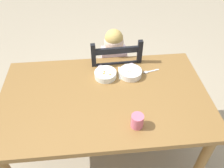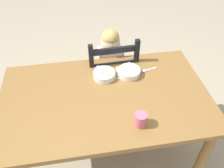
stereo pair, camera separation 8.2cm
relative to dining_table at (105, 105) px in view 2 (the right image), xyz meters
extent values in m
plane|color=tan|center=(0.00, 0.00, -0.65)|extent=(8.00, 8.00, 0.00)
cube|color=olive|center=(0.00, 0.00, 0.08)|extent=(1.51, 0.91, 0.04)
cylinder|color=olive|center=(0.68, -0.38, -0.30)|extent=(0.07, 0.07, 0.71)
cylinder|color=olive|center=(-0.68, 0.38, -0.30)|extent=(0.07, 0.07, 0.71)
cylinder|color=olive|center=(0.68, 0.38, -0.30)|extent=(0.07, 0.07, 0.71)
cube|color=black|center=(0.12, 0.55, -0.20)|extent=(0.44, 0.44, 0.02)
cube|color=black|center=(0.31, 0.75, -0.43)|extent=(0.04, 0.04, 0.44)
cube|color=black|center=(-0.07, 0.74, -0.43)|extent=(0.04, 0.04, 0.44)
cube|color=black|center=(0.32, 0.37, -0.43)|extent=(0.04, 0.04, 0.44)
cube|color=black|center=(-0.06, 0.36, -0.43)|extent=(0.04, 0.04, 0.44)
cube|color=black|center=(0.32, 0.37, 0.05)|extent=(0.04, 0.04, 0.49)
cube|color=black|center=(-0.06, 0.36, 0.05)|extent=(0.04, 0.04, 0.49)
cube|color=black|center=(0.13, 0.36, 0.23)|extent=(0.36, 0.04, 0.05)
cube|color=black|center=(0.13, 0.36, 0.08)|extent=(0.36, 0.04, 0.05)
cube|color=silver|center=(0.12, 0.52, -0.03)|extent=(0.22, 0.14, 0.32)
sphere|color=beige|center=(0.12, 0.52, 0.20)|extent=(0.17, 0.17, 0.17)
sphere|color=tan|center=(0.12, 0.52, 0.24)|extent=(0.16, 0.16, 0.16)
cylinder|color=#3F4C72|center=(0.07, 0.40, -0.42)|extent=(0.07, 0.07, 0.46)
cylinder|color=#3F4C72|center=(0.18, 0.40, -0.42)|extent=(0.07, 0.07, 0.46)
cylinder|color=silver|center=(-0.01, 0.42, 0.05)|extent=(0.06, 0.24, 0.13)
cylinder|color=silver|center=(0.25, 0.42, 0.05)|extent=(0.06, 0.24, 0.13)
cylinder|color=white|center=(0.22, 0.20, 0.12)|extent=(0.17, 0.17, 0.05)
cylinder|color=white|center=(0.22, 0.20, 0.10)|extent=(0.08, 0.08, 0.01)
cylinder|color=#4D9E3E|center=(0.22, 0.20, 0.13)|extent=(0.14, 0.14, 0.03)
sphere|color=#56A542|center=(0.21, 0.17, 0.14)|extent=(0.01, 0.01, 0.01)
sphere|color=green|center=(0.22, 0.19, 0.14)|extent=(0.01, 0.01, 0.01)
sphere|color=#46934A|center=(0.23, 0.21, 0.14)|extent=(0.01, 0.01, 0.01)
sphere|color=#55A649|center=(0.24, 0.21, 0.14)|extent=(0.01, 0.01, 0.01)
sphere|color=#499A3B|center=(0.19, 0.20, 0.14)|extent=(0.01, 0.01, 0.01)
sphere|color=#55A23B|center=(0.20, 0.19, 0.14)|extent=(0.01, 0.01, 0.01)
cylinder|color=white|center=(0.02, 0.20, 0.12)|extent=(0.17, 0.17, 0.05)
cylinder|color=white|center=(0.02, 0.20, 0.10)|extent=(0.08, 0.08, 0.01)
cylinder|color=orange|center=(0.02, 0.20, 0.13)|extent=(0.14, 0.14, 0.03)
cube|color=orange|center=(0.06, 0.17, 0.14)|extent=(0.02, 0.02, 0.01)
cube|color=orange|center=(0.01, 0.18, 0.14)|extent=(0.01, 0.01, 0.01)
cube|color=orange|center=(0.02, 0.21, 0.14)|extent=(0.02, 0.02, 0.01)
cube|color=silver|center=(0.42, 0.24, 0.10)|extent=(0.10, 0.03, 0.00)
ellipsoid|color=silver|center=(0.35, 0.22, 0.10)|extent=(0.05, 0.04, 0.01)
cylinder|color=#CE627D|center=(0.19, -0.29, 0.14)|extent=(0.08, 0.08, 0.09)
cube|color=white|center=(0.21, 0.23, 0.10)|extent=(0.18, 0.16, 0.00)
camera|label=1|loc=(-0.06, -1.17, 1.29)|focal=37.15mm
camera|label=2|loc=(-0.14, -1.16, 1.29)|focal=37.15mm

